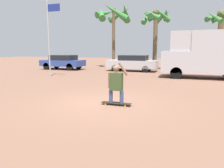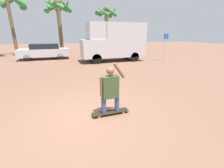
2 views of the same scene
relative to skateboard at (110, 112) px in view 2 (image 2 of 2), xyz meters
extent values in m
plane|color=brown|center=(-0.56, 0.12, -0.07)|extent=(80.00, 80.00, 0.00)
cube|color=black|center=(0.00, 0.00, 0.01)|extent=(1.11, 0.25, 0.02)
cylinder|color=orange|center=(-0.38, -0.10, -0.04)|extent=(0.07, 0.03, 0.07)
cylinder|color=orange|center=(-0.38, 0.10, -0.04)|extent=(0.07, 0.03, 0.07)
cylinder|color=orange|center=(0.38, -0.10, -0.04)|extent=(0.07, 0.03, 0.07)
cylinder|color=orange|center=(0.38, 0.10, -0.04)|extent=(0.07, 0.03, 0.07)
cylinder|color=#384C7A|center=(-0.21, 0.00, 0.25)|extent=(0.14, 0.14, 0.46)
cylinder|color=#384C7A|center=(0.21, 0.00, 0.25)|extent=(0.14, 0.14, 0.46)
cube|color=#384C28|center=(0.00, 0.00, 0.80)|extent=(0.46, 0.22, 0.64)
sphere|color=brown|center=(0.00, 0.00, 1.27)|extent=(0.22, 0.22, 0.22)
cylinder|color=brown|center=(-0.26, 0.00, 0.83)|extent=(0.09, 0.09, 0.57)
cylinder|color=brown|center=(0.26, 0.00, 1.26)|extent=(0.37, 0.09, 0.47)
cylinder|color=black|center=(1.58, 8.16, 0.33)|extent=(0.81, 0.28, 0.81)
cylinder|color=black|center=(1.58, 9.93, 0.33)|extent=(0.81, 0.28, 0.81)
cylinder|color=black|center=(5.00, 8.16, 0.33)|extent=(0.81, 0.28, 0.81)
cylinder|color=black|center=(5.00, 9.93, 0.33)|extent=(0.81, 0.28, 0.81)
cube|color=#BCBCC1|center=(1.49, 9.05, 1.07)|extent=(1.93, 2.05, 1.47)
cube|color=black|center=(1.11, 9.05, 1.36)|extent=(0.04, 1.75, 0.74)
cube|color=#BCBCC1|center=(4.25, 9.05, 1.75)|extent=(3.59, 2.05, 2.84)
cube|color=#BCBCC1|center=(1.78, 9.05, 2.49)|extent=(1.35, 1.89, 1.36)
cylinder|color=black|center=(-4.02, 11.44, 0.23)|extent=(0.60, 0.22, 0.60)
cylinder|color=black|center=(-4.02, 12.98, 0.23)|extent=(0.60, 0.22, 0.60)
cylinder|color=black|center=(-1.20, 11.44, 0.23)|extent=(0.60, 0.22, 0.60)
cylinder|color=black|center=(-1.20, 12.98, 0.23)|extent=(0.60, 0.22, 0.60)
cube|color=#BCBCC1|center=(-2.61, 12.21, 0.58)|extent=(4.56, 1.77, 0.70)
cube|color=black|center=(-2.49, 12.21, 1.16)|extent=(2.51, 1.56, 0.47)
cylinder|color=brown|center=(4.98, 16.22, 2.58)|extent=(0.52, 0.52, 5.30)
sphere|color=brown|center=(4.98, 16.22, 5.23)|extent=(0.83, 0.83, 0.83)
cone|color=#387F38|center=(5.92, 16.34, 4.99)|extent=(0.76, 1.98, 1.28)
cone|color=#387F38|center=(5.08, 17.16, 5.02)|extent=(1.99, 0.72, 1.16)
cone|color=#387F38|center=(4.26, 16.82, 5.04)|extent=(1.65, 1.84, 1.10)
cone|color=#387F38|center=(4.31, 15.57, 4.93)|extent=(1.69, 1.71, 1.44)
cone|color=#387F38|center=(5.20, 15.31, 4.97)|extent=(1.98, 0.96, 1.32)
cylinder|color=brown|center=(-0.89, 14.32, 2.64)|extent=(0.41, 0.41, 5.43)
sphere|color=brown|center=(-0.89, 14.32, 5.36)|extent=(0.66, 0.66, 0.66)
cone|color=#387F38|center=(0.04, 14.41, 5.17)|extent=(0.70, 1.96, 1.13)
cone|color=#387F38|center=(-0.35, 15.07, 5.10)|extent=(1.83, 1.52, 1.34)
cone|color=#387F38|center=(-0.90, 15.25, 5.17)|extent=(1.93, 0.54, 1.11)
cone|color=#387F38|center=(-1.76, 14.63, 5.02)|extent=(1.08, 1.85, 1.55)
cone|color=#387F38|center=(-1.68, 13.83, 5.20)|extent=(1.45, 1.91, 1.04)
cone|color=#387F38|center=(-1.15, 13.43, 5.10)|extent=(1.96, 1.03, 1.31)
cone|color=#387F38|center=(-0.22, 13.67, 5.07)|extent=(1.67, 1.70, 1.40)
cylinder|color=brown|center=(-5.70, 15.83, 3.04)|extent=(0.34, 0.34, 6.23)
cone|color=#387F38|center=(-5.50, 17.14, 5.81)|extent=(2.78, 1.14, 1.81)
cylinder|color=#B7B7BC|center=(7.51, 7.34, 1.11)|extent=(0.06, 0.06, 2.36)
cube|color=#19519E|center=(7.51, 7.32, 2.07)|extent=(0.44, 0.02, 0.44)
camera|label=1|loc=(2.50, -7.35, 1.97)|focal=35.00mm
camera|label=2|loc=(-1.27, -3.79, 2.21)|focal=24.00mm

